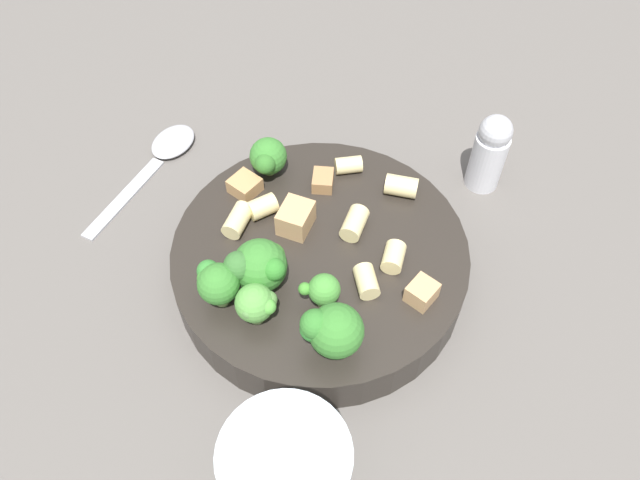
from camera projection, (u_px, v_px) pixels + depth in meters
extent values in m
plane|color=#5B5651|center=(320.00, 274.00, 0.51)|extent=(2.00, 2.00, 0.00)
cylinder|color=#28231E|center=(320.00, 261.00, 0.50)|extent=(0.23, 0.23, 0.04)
cylinder|color=white|center=(320.00, 250.00, 0.48)|extent=(0.21, 0.21, 0.01)
torus|color=#28231E|center=(320.00, 249.00, 0.48)|extent=(0.23, 0.23, 0.00)
cylinder|color=#84AD60|center=(269.00, 168.00, 0.53)|extent=(0.01, 0.01, 0.01)
sphere|color=#387A2D|center=(268.00, 156.00, 0.51)|extent=(0.03, 0.03, 0.03)
sphere|color=#307028|center=(264.00, 162.00, 0.51)|extent=(0.01, 0.01, 0.01)
sphere|color=#326E28|center=(265.00, 164.00, 0.50)|extent=(0.02, 0.02, 0.02)
cylinder|color=#93B766|center=(256.00, 314.00, 0.44)|extent=(0.01, 0.01, 0.01)
sphere|color=#569942|center=(255.00, 303.00, 0.43)|extent=(0.03, 0.03, 0.03)
sphere|color=#558A42|center=(249.00, 311.00, 0.42)|extent=(0.01, 0.01, 0.01)
sphere|color=#53833F|center=(268.00, 300.00, 0.43)|extent=(0.01, 0.01, 0.01)
sphere|color=#51A03C|center=(268.00, 307.00, 0.42)|extent=(0.01, 0.01, 0.01)
cylinder|color=#93B766|center=(318.00, 300.00, 0.45)|extent=(0.01, 0.01, 0.01)
sphere|color=#478E38|center=(318.00, 290.00, 0.44)|extent=(0.02, 0.02, 0.02)
sphere|color=#438B30|center=(305.00, 289.00, 0.43)|extent=(0.01, 0.01, 0.01)
sphere|color=#487B34|center=(331.00, 285.00, 0.44)|extent=(0.01, 0.01, 0.01)
sphere|color=green|center=(329.00, 289.00, 0.44)|extent=(0.01, 0.01, 0.01)
cylinder|color=#93B766|center=(221.00, 296.00, 0.45)|extent=(0.01, 0.01, 0.01)
sphere|color=#387A2D|center=(218.00, 284.00, 0.43)|extent=(0.03, 0.03, 0.03)
sphere|color=#397F2C|center=(206.00, 278.00, 0.43)|extent=(0.01, 0.01, 0.01)
sphere|color=#337B30|center=(208.00, 271.00, 0.44)|extent=(0.02, 0.02, 0.02)
cylinder|color=#9EC175|center=(262.00, 279.00, 0.46)|extent=(0.01, 0.01, 0.01)
sphere|color=#387A2D|center=(260.00, 266.00, 0.45)|extent=(0.04, 0.04, 0.04)
sphere|color=#307B28|center=(274.00, 269.00, 0.43)|extent=(0.02, 0.02, 0.02)
sphere|color=#35682E|center=(238.00, 266.00, 0.44)|extent=(0.02, 0.02, 0.02)
sphere|color=#397328|center=(272.00, 256.00, 0.45)|extent=(0.02, 0.02, 0.02)
cylinder|color=#84AD60|center=(336.00, 345.00, 0.42)|extent=(0.01, 0.01, 0.01)
sphere|color=#387A2D|center=(336.00, 331.00, 0.41)|extent=(0.04, 0.04, 0.04)
sphere|color=#30802F|center=(313.00, 329.00, 0.41)|extent=(0.02, 0.02, 0.02)
sphere|color=#33762C|center=(315.00, 324.00, 0.40)|extent=(0.02, 0.02, 0.02)
cylinder|color=beige|center=(366.00, 281.00, 0.45)|extent=(0.02, 0.03, 0.02)
cylinder|color=beige|center=(393.00, 257.00, 0.47)|extent=(0.02, 0.03, 0.02)
cylinder|color=beige|center=(348.00, 165.00, 0.52)|extent=(0.02, 0.02, 0.01)
cylinder|color=beige|center=(262.00, 207.00, 0.50)|extent=(0.03, 0.02, 0.02)
cylinder|color=beige|center=(238.00, 220.00, 0.49)|extent=(0.03, 0.03, 0.02)
cylinder|color=beige|center=(401.00, 186.00, 0.51)|extent=(0.03, 0.02, 0.02)
cylinder|color=beige|center=(354.00, 223.00, 0.49)|extent=(0.03, 0.03, 0.02)
cube|color=tan|center=(296.00, 218.00, 0.49)|extent=(0.03, 0.04, 0.02)
cube|color=#A87A4C|center=(323.00, 180.00, 0.52)|extent=(0.02, 0.02, 0.01)
cube|color=tan|center=(245.00, 185.00, 0.51)|extent=(0.03, 0.03, 0.01)
cube|color=tan|center=(422.00, 292.00, 0.45)|extent=(0.03, 0.03, 0.02)
cylinder|color=silver|center=(487.00, 161.00, 0.55)|extent=(0.03, 0.03, 0.06)
sphere|color=#B7B7BC|center=(496.00, 131.00, 0.52)|extent=(0.03, 0.03, 0.03)
cube|color=#B2B2B7|center=(124.00, 197.00, 0.56)|extent=(0.06, 0.10, 0.01)
ellipsoid|color=#B2B2B7|center=(173.00, 142.00, 0.60)|extent=(0.06, 0.06, 0.01)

